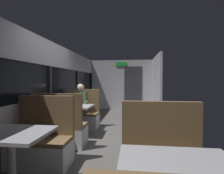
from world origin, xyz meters
TOP-DOWN VIEW (x-y plane):
  - ground_plane at (0.00, 0.00)m, footprint 3.30×9.20m
  - carriage_window_panel_left at (-1.45, 0.00)m, footprint 0.09×8.48m
  - carriage_end_bulkhead at (0.06, 4.19)m, footprint 2.90×0.11m
  - carriage_aisle_panel_right at (1.45, 3.00)m, footprint 0.08×2.40m
  - dining_table_near_window at (-0.89, -2.09)m, footprint 0.90×0.70m
  - bench_near_window_facing_entry at (-0.89, -1.39)m, footprint 0.95×0.50m
  - dining_table_mid_window at (-0.89, 0.13)m, footprint 0.90×0.70m
  - bench_mid_window_facing_end at (-0.89, -0.57)m, footprint 0.95×0.50m
  - bench_mid_window_facing_entry at (-0.89, 0.83)m, footprint 0.95×0.50m
  - bench_front_aisle_facing_entry at (0.89, -1.99)m, footprint 0.95×0.50m
  - seated_passenger at (-0.89, 0.76)m, footprint 0.47×0.55m
  - coffee_cup_primary at (-0.92, 0.22)m, footprint 0.07×0.07m

SIDE VIEW (x-z plane):
  - ground_plane at x=0.00m, z-range -0.02..0.00m
  - bench_near_window_facing_entry at x=-0.89m, z-range -0.22..0.88m
  - bench_mid_window_facing_end at x=-0.89m, z-range -0.22..0.88m
  - bench_mid_window_facing_entry at x=-0.89m, z-range -0.22..0.88m
  - bench_front_aisle_facing_entry at x=0.89m, z-range -0.22..0.88m
  - seated_passenger at x=-0.89m, z-range -0.09..1.17m
  - dining_table_near_window at x=-0.89m, z-range 0.27..1.01m
  - dining_table_mid_window at x=-0.89m, z-range 0.27..1.01m
  - coffee_cup_primary at x=-0.92m, z-range 0.74..0.83m
  - carriage_window_panel_left at x=-1.45m, z-range -0.04..2.26m
  - carriage_end_bulkhead at x=0.06m, z-range -0.01..2.29m
  - carriage_aisle_panel_right at x=1.45m, z-range 0.00..2.30m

